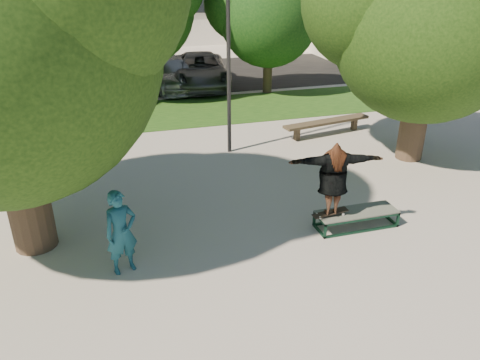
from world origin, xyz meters
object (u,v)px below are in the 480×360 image
object	(u,v)px
car_dark	(82,68)
car_grey	(200,70)
car_silver_b	(171,73)
car_silver_a	(52,70)
tree_right	(427,13)
grind_box	(356,219)
bench	(327,123)
bystander	(121,232)
lamppost	(228,47)

from	to	relation	value
car_dark	car_grey	size ratio (longest dim) A/B	0.80
car_silver_b	car_silver_a	bearing A→B (deg)	155.49
tree_right	grind_box	xyz separation A→B (m)	(-3.42, -3.24, -3.90)
car_grey	car_silver_b	bearing A→B (deg)	-173.00
bench	car_silver_b	size ratio (longest dim) A/B	0.68
bystander	car_silver_b	xyz separation A→B (m)	(3.00, 13.91, -0.14)
lamppost	bench	size ratio (longest dim) A/B	1.88
car_silver_b	lamppost	bearing A→B (deg)	-93.88
car_silver_a	car_dark	size ratio (longest dim) A/B	1.12
tree_right	lamppost	xyz separation A→B (m)	(-4.92, 1.92, -0.94)
bystander	tree_right	bearing A→B (deg)	3.66
car_dark	car_silver_b	xyz separation A→B (m)	(3.92, -2.16, -0.02)
car_grey	lamppost	bearing A→B (deg)	-87.96
tree_right	car_dark	bearing A→B (deg)	126.53
bystander	car_silver_a	world-z (taller)	bystander
car_grey	car_silver_b	distance (m)	1.39
grind_box	car_grey	size ratio (longest dim) A/B	0.34
bench	car_grey	xyz separation A→B (m)	(-2.67, 7.91, 0.33)
grind_box	car_silver_a	world-z (taller)	car_silver_a
lamppost	car_silver_b	distance (m)	8.89
bystander	grind_box	bearing A→B (deg)	-16.13
lamppost	grind_box	distance (m)	6.13
bystander	car_silver_a	xyz separation A→B (m)	(-2.23, 15.54, -0.01)
car_dark	car_silver_b	size ratio (longest dim) A/B	0.91
lamppost	car_grey	bearing A→B (deg)	84.05
bench	car_grey	bearing A→B (deg)	98.39
grind_box	car_silver_b	distance (m)	13.84
tree_right	car_grey	xyz separation A→B (m)	(-4.03, 10.42, -3.35)
bystander	car_dark	world-z (taller)	bystander
tree_right	car_silver_a	size ratio (longest dim) A/B	1.35
tree_right	bench	distance (m)	4.65
lamppost	car_grey	size ratio (longest dim) A/B	1.14
tree_right	car_silver_a	distance (m)	16.42
car_silver_a	car_dark	distance (m)	1.42
car_silver_a	bystander	bearing A→B (deg)	-89.92
grind_box	car_grey	xyz separation A→B (m)	(-0.61, 13.66, 0.56)
grind_box	car_silver_b	world-z (taller)	car_silver_b
grind_box	car_grey	distance (m)	13.68
car_silver_a	car_dark	xyz separation A→B (m)	(1.31, 0.54, -0.11)
car_silver_a	car_grey	bearing A→B (deg)	-22.09
car_silver_a	car_dark	bearing A→B (deg)	14.20
lamppost	bystander	size ratio (longest dim) A/B	3.69
car_silver_b	car_grey	bearing A→B (deg)	-8.23
car_silver_a	bench	bearing A→B (deg)	-53.94
grind_box	car_grey	world-z (taller)	car_grey
grind_box	lamppost	bearing A→B (deg)	106.22
lamppost	car_silver_b	bearing A→B (deg)	93.36
bench	grind_box	bearing A→B (deg)	-119.91
bench	car_grey	distance (m)	8.36
lamppost	grind_box	size ratio (longest dim) A/B	3.39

